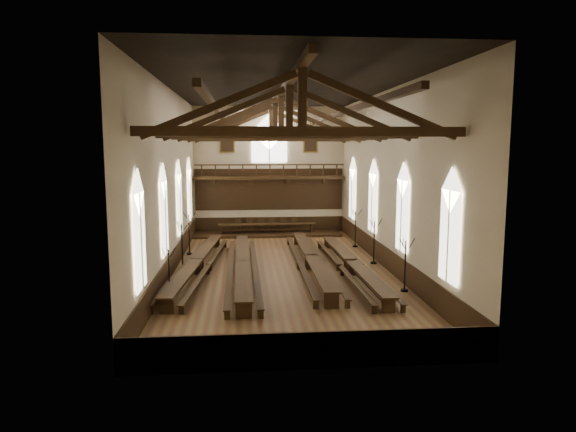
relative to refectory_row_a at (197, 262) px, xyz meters
name	(u,v)px	position (x,y,z in m)	size (l,w,h in m)	color
ground	(281,270)	(4.65, 0.23, -0.57)	(26.00, 26.00, 0.00)	brown
room_walls	(281,154)	(4.65, 0.23, 5.89)	(26.00, 26.00, 26.00)	beige
wainscot_band	(281,259)	(4.65, 0.23, 0.03)	(12.00, 26.00, 1.20)	black
side_windows	(281,204)	(4.65, 0.23, 3.17)	(11.85, 19.80, 4.50)	silver
end_window	(269,142)	(4.65, 13.13, 6.65)	(2.80, 0.12, 3.80)	white
minstrels_gallery	(270,184)	(4.65, 12.89, 3.33)	(11.80, 1.24, 3.70)	#382111
portraits	(269,143)	(4.65, 13.13, 6.53)	(7.75, 0.09, 1.45)	brown
roof_trusses	(281,121)	(4.65, 0.23, 7.64)	(11.70, 25.70, 2.80)	#382111
refectory_row_a	(197,262)	(0.00, 0.00, 0.00)	(2.25, 14.83, 0.78)	#382111
refectory_row_b	(243,264)	(2.49, -0.75, 0.02)	(1.69, 14.97, 0.81)	#382111
refectory_row_c	(311,258)	(6.35, 0.31, 0.03)	(1.74, 15.08, 0.82)	#382111
refectory_row_d	(351,263)	(8.41, -0.82, -0.03)	(1.63, 14.37, 0.74)	#382111
dais	(267,234)	(4.36, 11.63, -0.48)	(11.40, 2.80, 0.19)	black
high_table	(267,225)	(4.36, 11.63, 0.22)	(7.61, 1.05, 0.71)	#382111
high_chairs	(266,224)	(4.36, 12.38, 0.22)	(5.03, 0.53, 1.11)	#382111
candelabrum_left_near	(169,281)	(-0.90, -4.29, 0.12)	(0.68, 0.67, 2.29)	black
candelabrum_left_mid	(182,254)	(-0.90, 0.97, 0.26)	(0.74, 0.84, 2.75)	black
candelabrum_left_far	(189,242)	(-0.90, 4.82, 0.26)	(0.83, 0.79, 2.74)	black
candelabrum_right_near	(405,275)	(10.20, -4.57, 0.22)	(0.79, 0.74, 2.61)	black
candelabrum_right_mid	(374,250)	(10.20, 1.29, 0.25)	(0.82, 0.77, 2.70)	black
candelabrum_right_far	(355,236)	(10.20, 6.35, 0.23)	(0.72, 0.81, 2.62)	black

